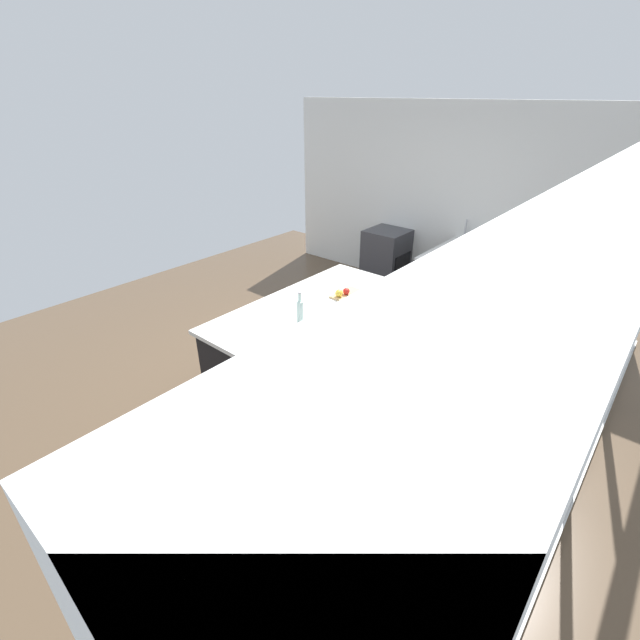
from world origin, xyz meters
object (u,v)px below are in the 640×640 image
(apple_yellow, at_px, (339,293))
(apple_red, at_px, (346,291))
(water_bottle, at_px, (300,311))
(cutting_board, at_px, (349,295))
(oven_range, at_px, (386,257))
(kitchen_island, at_px, (313,343))
(stool_middle, at_px, (371,383))
(stool_by_window, at_px, (407,353))
(stool_near_camera, at_px, (324,419))

(apple_yellow, bearing_deg, apple_red, 165.62)
(apple_yellow, bearing_deg, water_bottle, 4.87)
(cutting_board, bearing_deg, oven_range, -156.93)
(apple_yellow, bearing_deg, kitchen_island, -18.14)
(stool_middle, bearing_deg, stool_by_window, 180.00)
(kitchen_island, relative_size, cutting_board, 6.14)
(stool_near_camera, bearing_deg, oven_range, -155.18)
(apple_red, xyz_separation_m, apple_yellow, (0.09, -0.02, 0.00))
(stool_near_camera, xyz_separation_m, apple_red, (-1.09, -0.62, 0.65))
(stool_middle, bearing_deg, kitchen_island, -90.00)
(cutting_board, relative_size, apple_red, 5.07)
(oven_range, height_order, water_bottle, water_bottle)
(oven_range, relative_size, apple_yellow, 11.18)
(stool_middle, distance_m, cutting_board, 0.96)
(stool_near_camera, height_order, apple_red, apple_red)
(stool_middle, height_order, stool_near_camera, same)
(kitchen_island, distance_m, apple_yellow, 0.59)
(apple_red, xyz_separation_m, water_bottle, (0.74, 0.03, 0.07))
(kitchen_island, bearing_deg, stool_middle, 90.00)
(kitchen_island, xyz_separation_m, apple_yellow, (-0.30, 0.10, 0.50))
(stool_by_window, bearing_deg, oven_range, -142.15)
(kitchen_island, bearing_deg, apple_red, 162.73)
(kitchen_island, bearing_deg, stool_near_camera, 46.55)
(stool_by_window, bearing_deg, stool_middle, 0.00)
(stool_by_window, relative_size, cutting_board, 1.67)
(stool_by_window, height_order, stool_middle, same)
(kitchen_island, relative_size, stool_near_camera, 3.67)
(stool_near_camera, distance_m, cutting_board, 1.41)
(oven_range, bearing_deg, cutting_board, 23.07)
(stool_by_window, height_order, stool_near_camera, same)
(water_bottle, bearing_deg, apple_yellow, -175.13)
(cutting_board, bearing_deg, water_bottle, 1.52)
(apple_red, bearing_deg, stool_by_window, 116.39)
(stool_near_camera, relative_size, water_bottle, 1.93)
(apple_red, relative_size, apple_yellow, 0.90)
(stool_middle, xyz_separation_m, water_bottle, (0.35, -0.58, 0.72))
(oven_range, distance_m, water_bottle, 3.31)
(oven_range, height_order, apple_yellow, apple_yellow)
(oven_range, distance_m, stool_by_window, 2.60)
(oven_range, xyz_separation_m, stool_middle, (2.75, 1.60, -0.16))
(apple_red, bearing_deg, cutting_board, 158.92)
(oven_range, bearing_deg, stool_near_camera, 24.82)
(oven_range, relative_size, stool_middle, 1.46)
(kitchen_island, distance_m, stool_by_window, 1.03)
(cutting_board, distance_m, water_bottle, 0.78)
(stool_middle, bearing_deg, water_bottle, -58.96)
(stool_middle, relative_size, apple_red, 8.49)
(water_bottle, bearing_deg, stool_middle, 121.04)
(kitchen_island, height_order, apple_red, apple_red)
(kitchen_island, xyz_separation_m, stool_near_camera, (0.70, 0.74, -0.16))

